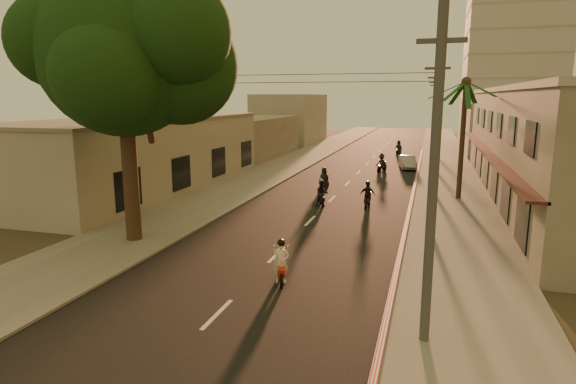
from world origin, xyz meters
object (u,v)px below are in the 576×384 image
Objects in this scene: scooter_far_a at (324,179)px; scooter_mid_a at (322,194)px; palm_tree at (466,89)px; scooter_red at (281,263)px; broadleaf_tree at (132,54)px; scooter_mid_b at (367,196)px; parked_car at (408,162)px; scooter_far_c at (399,148)px; scooter_far_b at (382,164)px.

scooter_mid_a is at bearing -70.33° from scooter_far_a.
palm_tree is 4.95× the size of scooter_red.
scooter_mid_a is (-1.32, 12.63, 0.02)m from scooter_red.
scooter_red is (7.73, -3.04, -7.74)m from broadleaf_tree.
palm_tree reaches higher than scooter_mid_a.
broadleaf_tree is 7.09× the size of scooter_far_a.
scooter_mid_b reaches higher than parked_car.
broadleaf_tree is 6.64× the size of scooter_far_c.
parked_car is (2.97, 30.30, -0.12)m from scooter_red.
palm_tree is 15.41m from parked_car.
broadleaf_tree is 30.32m from parked_car.
scooter_far_b reaches higher than scooter_red.
scooter_far_a is at bearing -123.38° from parked_car.
palm_tree reaches higher than parked_car.
palm_tree is 4.94× the size of scooter_mid_a.
scooter_mid_b is (-5.44, -3.90, -6.40)m from palm_tree.
scooter_mid_b is at bearing -105.12° from parked_car.
scooter_mid_b is 1.00× the size of scooter_far_a.
scooter_far_b reaches higher than scooter_mid_a.
palm_tree is at bearing 49.79° from scooter_red.
scooter_far_a reaches higher than scooter_mid_b.
scooter_red is 12.70m from scooter_mid_a.
broadleaf_tree is 15.59m from scooter_mid_b.
palm_tree is 19.34m from scooter_red.
parked_car is 10.56m from scooter_far_c.
scooter_mid_a is 0.91× the size of scooter_far_c.
scooter_far_b is at bearing 93.41° from scooter_mid_b.
scooter_far_b is (2.17, 14.62, 0.05)m from scooter_mid_a.
palm_tree is at bearing 36.68° from scooter_mid_b.
broadleaf_tree reaches higher than scooter_far_a.
scooter_red is 0.42× the size of parked_car.
parked_car is at bearing 106.25° from palm_tree.
scooter_mid_a is 5.44m from scooter_far_a.
scooter_far_c reaches higher than scooter_mid_b.
scooter_far_a is (-2.34, 17.97, 0.02)m from scooter_red.
scooter_mid_b is (9.17, 9.96, -7.73)m from broadleaf_tree.
scooter_red is at bearing -103.22° from scooter_mid_a.
scooter_red is at bearing -112.15° from palm_tree.
palm_tree is at bearing -40.58° from scooter_far_b.
scooter_far_a is (5.39, 14.93, -7.72)m from broadleaf_tree.
broadleaf_tree reaches higher than scooter_mid_a.
scooter_mid_b is at bearing -43.94° from scooter_far_a.
scooter_red reaches higher than parked_car.
scooter_mid_b is 14.27m from scooter_far_b.
broadleaf_tree is 3.06× the size of parked_car.
palm_tree is at bearing 2.14° from scooter_far_a.
broadleaf_tree reaches higher than scooter_mid_b.
scooter_far_b is 3.71m from parked_car.
parked_car is at bearing 66.35° from scooter_red.
scooter_far_c reaches higher than scooter_mid_a.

